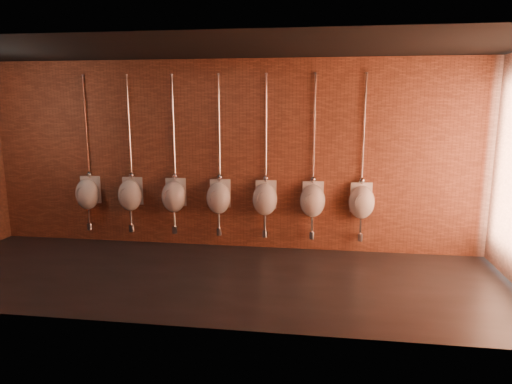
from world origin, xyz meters
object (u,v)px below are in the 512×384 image
Objects in this scene: urinal_4 at (265,198)px; urinal_5 at (313,200)px; urinal_1 at (130,194)px; urinal_3 at (219,197)px; urinal_6 at (362,201)px; urinal_2 at (174,196)px; urinal_0 at (88,193)px.

urinal_4 and urinal_5 have the same top height.
urinal_3 is (1.59, 0.00, 0.00)m from urinal_1.
urinal_5 is at bearing 0.00° from urinal_3.
urinal_4 and urinal_6 have the same top height.
urinal_5 is (0.80, 0.00, 0.00)m from urinal_4.
urinal_4 is at bearing 0.00° from urinal_2.
urinal_1 is at bearing 0.00° from urinal_0.
urinal_0 is 1.00× the size of urinal_5.
urinal_0 and urinal_6 have the same top height.
urinal_0 is at bearing 180.00° from urinal_2.
urinal_0 is at bearing 180.00° from urinal_3.
urinal_5 and urinal_6 have the same top height.
urinal_1 is 1.00× the size of urinal_3.
urinal_1 is 2.39m from urinal_4.
urinal_3 is at bearing 180.00° from urinal_6.
urinal_2 and urinal_4 have the same top height.
urinal_3 is 1.59m from urinal_5.
urinal_6 is (3.18, 0.00, 0.00)m from urinal_2.
urinal_0 is at bearing 180.00° from urinal_1.
urinal_6 is (3.98, 0.00, 0.00)m from urinal_1.
urinal_4 is at bearing 0.00° from urinal_0.
urinal_1 is 1.59m from urinal_3.
urinal_1 and urinal_3 have the same top height.
urinal_2 is 3.18m from urinal_6.
urinal_3 is 1.00× the size of urinal_5.
urinal_1 is (0.80, 0.00, 0.00)m from urinal_0.
urinal_1 and urinal_6 have the same top height.
urinal_4 is 1.59m from urinal_6.
urinal_0 is 1.00× the size of urinal_2.
urinal_6 is at bearing 0.00° from urinal_1.
urinal_4 is at bearing 180.00° from urinal_5.
urinal_5 is (2.39, 0.00, 0.00)m from urinal_2.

